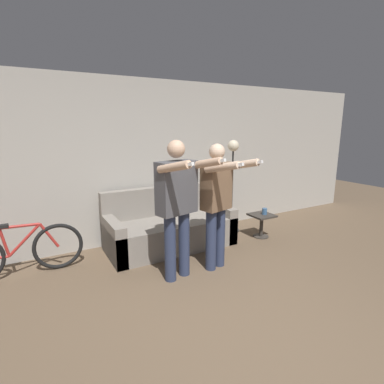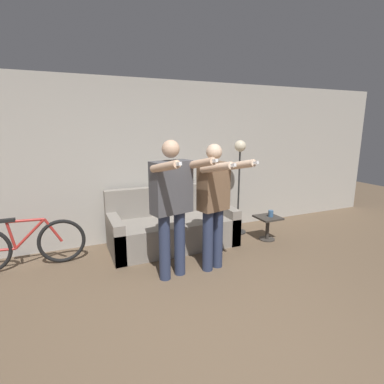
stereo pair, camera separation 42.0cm
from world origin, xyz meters
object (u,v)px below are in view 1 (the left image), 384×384
at_px(couch, 170,229).
at_px(bicycle, 19,252).
at_px(person_right, 217,199).
at_px(floor_lamp, 233,167).
at_px(cup, 264,211).
at_px(person_left, 178,200).
at_px(side_table, 262,221).
at_px(cat, 175,181).

xyz_separation_m(couch, bicycle, (-2.07, 0.02, 0.04)).
distance_m(person_right, floor_lamp, 1.52).
distance_m(couch, person_right, 1.21).
bearing_deg(cup, person_left, -163.78).
bearing_deg(side_table, person_right, -156.18).
relative_size(person_left, cup, 15.98).
xyz_separation_m(floor_lamp, cup, (0.31, -0.52, -0.72)).
bearing_deg(floor_lamp, person_left, -146.24).
height_order(person_right, bicycle, person_right).
relative_size(person_left, bicycle, 1.12).
xyz_separation_m(cat, floor_lamp, (1.02, -0.23, 0.19)).
relative_size(person_right, cat, 3.56).
height_order(person_right, floor_lamp, person_right).
height_order(person_right, side_table, person_right).
relative_size(side_table, bicycle, 0.26).
relative_size(person_right, cup, 15.44).
bearing_deg(floor_lamp, couch, -175.87).
distance_m(couch, side_table, 1.59).
bearing_deg(bicycle, couch, -0.56).
bearing_deg(side_table, cup, -26.28).
bearing_deg(floor_lamp, person_right, -133.98).
distance_m(side_table, cup, 0.18).
bearing_deg(couch, cup, -15.11).
relative_size(floor_lamp, bicycle, 1.07).
distance_m(couch, bicycle, 2.07).
relative_size(floor_lamp, side_table, 4.08).
height_order(cat, cup, cat).
height_order(person_right, cat, person_right).
height_order(person_left, side_table, person_left).
relative_size(person_right, bicycle, 1.09).
relative_size(couch, floor_lamp, 1.20).
bearing_deg(cat, person_left, -114.43).
bearing_deg(side_table, person_left, -162.97).
bearing_deg(cup, couch, 164.89).
bearing_deg(bicycle, person_right, -23.68).
relative_size(couch, cat, 4.21).
xyz_separation_m(side_table, bicycle, (-3.61, 0.43, 0.05)).
relative_size(cat, floor_lamp, 0.28).
bearing_deg(side_table, cat, 150.64).
bearing_deg(side_table, couch, 165.17).
distance_m(cup, bicycle, 3.68).
bearing_deg(person_left, bicycle, 137.03).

